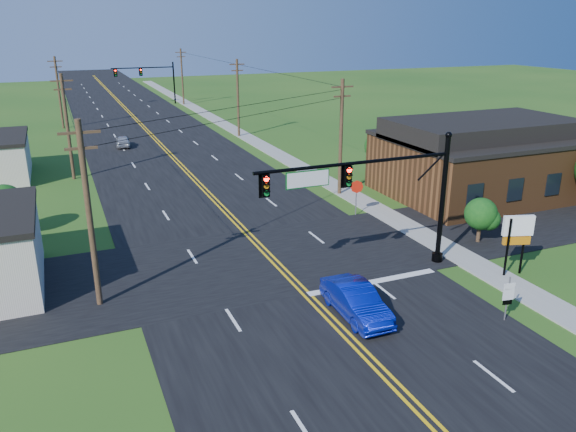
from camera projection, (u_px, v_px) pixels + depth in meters
name	position (u px, v px, depth m)	size (l,w,h in m)	color
ground	(377.00, 372.00, 21.95)	(260.00, 260.00, 0.00)	#224E16
road_main	(154.00, 139.00, 65.59)	(16.00, 220.00, 0.04)	black
road_cross	(268.00, 259.00, 32.42)	(70.00, 10.00, 0.04)	black
sidewalk	(268.00, 149.00, 60.66)	(2.00, 160.00, 0.08)	gray
signal_mast_main	(373.00, 190.00, 28.96)	(11.30, 0.60, 7.48)	black
signal_mast_far	(147.00, 77.00, 91.91)	(10.98, 0.60, 7.48)	black
brick_building	(479.00, 165.00, 44.15)	(14.20, 11.20, 4.70)	brown
utility_pole_left_a	(89.00, 212.00, 25.70)	(1.80, 0.28, 9.00)	#382919
utility_pole_left_b	(67.00, 125.00, 47.52)	(1.80, 0.28, 9.00)	#382919
utility_pole_left_c	(59.00, 91.00, 71.09)	(1.80, 0.28, 9.00)	#382919
utility_pole_right_a	(341.00, 136.00, 43.17)	(1.80, 0.28, 9.00)	#382919
utility_pole_right_b	(238.00, 97.00, 65.86)	(1.80, 0.28, 9.00)	#382919
utility_pole_right_c	(182.00, 76.00, 92.05)	(1.80, 0.28, 9.00)	#382919
tree_right_back	(381.00, 146.00, 49.60)	(3.00, 3.00, 4.10)	#382919
shrub_corner	(481.00, 214.00, 34.36)	(2.00, 2.00, 2.86)	#382919
tree_left	(5.00, 203.00, 35.37)	(2.40, 2.40, 3.37)	#382919
blue_car	(356.00, 302.00, 25.87)	(1.61, 4.61, 1.52)	#071499
distant_car	(123.00, 141.00, 61.47)	(1.46, 3.63, 1.24)	#B1B1B6
route_sign	(508.00, 296.00, 25.30)	(0.55, 0.13, 2.21)	slate
stop_sign	(357.00, 190.00, 39.25)	(0.88, 0.33, 2.55)	slate
pylon_sign	(518.00, 232.00, 29.63)	(1.64, 0.72, 3.39)	black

